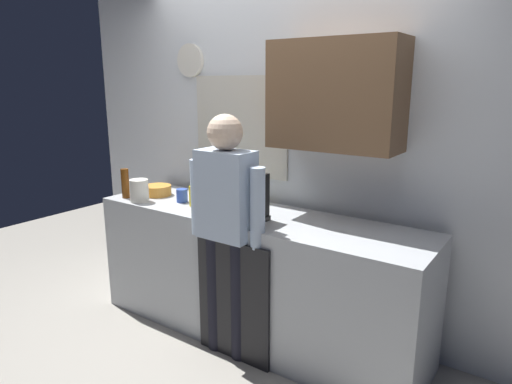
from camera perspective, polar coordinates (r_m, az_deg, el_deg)
The scene contains 15 objects.
ground_plane at distance 3.26m, azimuth -3.48°, elevation -19.46°, with size 8.00×8.00×0.00m, color #9E998E.
kitchen_counter at distance 3.26m, azimuth -0.27°, elevation -10.44°, with size 2.44×0.64×0.90m, color #B2B7BC.
dishwasher_panel at distance 3.00m, azimuth -2.94°, elevation -13.64°, with size 0.56×0.02×0.81m, color black.
back_wall_assembly at distance 3.30m, azimuth 4.56°, elevation 6.34°, with size 4.04×0.42×2.60m.
coffee_maker at distance 2.93m, azimuth -0.52°, elevation -0.81°, with size 0.20×0.20×0.33m.
bottle_amber_beer at distance 3.65m, azimuth -16.19°, elevation 1.06°, with size 0.06×0.06×0.23m, color brown.
bottle_green_wine at distance 3.58m, azimuth -5.70°, elevation 1.88°, with size 0.07×0.07×0.30m, color #195923.
bottle_dark_sauce at distance 3.68m, azimuth -7.36°, elevation 1.19°, with size 0.06×0.06×0.18m, color black.
cup_blue_mug at distance 3.44m, azimuth -9.33°, elevation -0.44°, with size 0.08×0.08×0.10m, color #3351B2.
cup_white_mug at distance 3.11m, azimuth -6.66°, elevation -1.91°, with size 0.08×0.08×0.10m, color white.
cup_yellow_cup at distance 3.31m, azimuth -0.24°, elevation -0.93°, with size 0.07×0.07×0.09m, color yellow.
mixing_bowl at distance 3.69m, azimuth -12.35°, elevation 0.21°, with size 0.22×0.22×0.08m, color orange.
dish_soap at distance 3.31m, azimuth -7.97°, elevation -0.47°, with size 0.06×0.06×0.18m.
storage_canister at distance 3.51m, azimuth -14.54°, elevation 0.17°, with size 0.14×0.14×0.17m, color silver.
person_at_sink at distance 2.86m, azimuth -3.76°, elevation -3.32°, with size 0.57×0.22×1.60m.
Camera 1 is at (1.72, -2.13, 1.78)m, focal length 31.67 mm.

